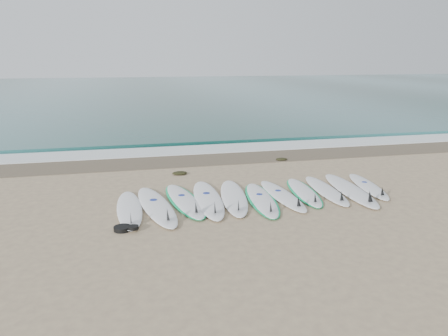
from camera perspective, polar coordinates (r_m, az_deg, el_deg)
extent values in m
plane|color=tan|center=(10.04, 4.57, -3.98)|extent=(120.00, 120.00, 0.00)
cube|color=#215654|center=(41.78, -9.35, 9.92)|extent=(120.00, 55.00, 0.03)
cube|color=brown|center=(13.85, -0.60, 1.26)|extent=(120.00, 1.80, 0.01)
cube|color=silver|center=(15.19, -1.77, 2.48)|extent=(120.00, 1.40, 0.04)
cube|color=#215654|center=(16.62, -2.81, 3.62)|extent=(120.00, 1.00, 0.10)
ellipsoid|color=white|center=(9.42, -12.27, -5.25)|extent=(0.55, 2.52, 0.08)
cone|color=black|center=(8.51, -12.09, -6.35)|extent=(0.22, 0.27, 0.27)
ellipsoid|color=white|center=(9.50, -8.85, -4.89)|extent=(0.96, 2.88, 0.09)
cone|color=black|center=(8.49, -7.38, -6.01)|extent=(0.28, 0.33, 0.30)
cylinder|color=navy|center=(9.74, -9.21, -4.13)|extent=(0.18, 0.18, 0.01)
ellipsoid|color=white|center=(9.78, -5.21, -4.21)|extent=(0.82, 2.62, 0.08)
ellipsoid|color=#00B561|center=(9.79, -5.21, -4.25)|extent=(0.91, 2.65, 0.06)
cone|color=black|center=(8.87, -3.68, -5.13)|extent=(0.25, 0.30, 0.28)
cylinder|color=navy|center=(10.00, -5.57, -3.55)|extent=(0.16, 0.16, 0.01)
ellipsoid|color=white|center=(9.84, -2.11, -4.03)|extent=(0.76, 2.86, 0.09)
cone|color=black|center=(8.82, -1.20, -5.11)|extent=(0.26, 0.32, 0.30)
cylinder|color=navy|center=(10.08, -2.32, -3.30)|extent=(0.17, 0.17, 0.01)
ellipsoid|color=white|center=(9.97, 1.27, -3.79)|extent=(0.97, 2.76, 0.09)
cone|color=black|center=(8.98, 1.90, -4.80)|extent=(0.27, 0.32, 0.29)
ellipsoid|color=white|center=(9.85, 4.91, -4.08)|extent=(0.79, 2.54, 0.08)
ellipsoid|color=#00B561|center=(9.86, 4.91, -4.11)|extent=(0.88, 2.57, 0.06)
cone|color=black|center=(8.96, 6.12, -5.03)|extent=(0.24, 0.29, 0.27)
cylinder|color=navy|center=(10.06, 4.64, -3.43)|extent=(0.16, 0.16, 0.01)
ellipsoid|color=white|center=(10.19, 7.56, -3.54)|extent=(0.59, 2.48, 0.08)
cone|color=black|center=(9.36, 9.70, -4.32)|extent=(0.22, 0.27, 0.26)
cylinder|color=navy|center=(10.38, 7.06, -2.94)|extent=(0.15, 0.15, 0.01)
ellipsoid|color=white|center=(10.53, 10.38, -3.07)|extent=(0.76, 2.35, 0.07)
ellipsoid|color=#00B561|center=(10.53, 10.37, -3.10)|extent=(0.84, 2.38, 0.05)
cone|color=black|center=(9.72, 11.82, -3.79)|extent=(0.22, 0.27, 0.25)
ellipsoid|color=white|center=(10.76, 13.14, -2.82)|extent=(0.69, 2.49, 0.08)
cone|color=black|center=(9.93, 15.12, -3.53)|extent=(0.23, 0.28, 0.26)
ellipsoid|color=white|center=(10.91, 16.09, -2.73)|extent=(0.86, 2.88, 0.09)
cone|color=black|center=(9.97, 18.53, -3.53)|extent=(0.27, 0.32, 0.30)
ellipsoid|color=white|center=(11.38, 18.26, -2.25)|extent=(0.87, 2.36, 0.07)
cone|color=black|center=(10.59, 19.97, -2.84)|extent=(0.23, 0.28, 0.25)
cylinder|color=navy|center=(11.56, 17.87, -1.75)|extent=(0.15, 0.15, 0.01)
ellipsoid|color=black|center=(12.06, -5.80, -0.66)|extent=(0.41, 0.32, 0.08)
ellipsoid|color=black|center=(13.75, 7.52, 1.16)|extent=(0.37, 0.29, 0.07)
cylinder|color=black|center=(8.43, -13.14, -7.70)|extent=(0.32, 0.32, 0.08)
cylinder|color=black|center=(8.33, -11.77, -7.62)|extent=(0.20, 0.20, 0.06)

